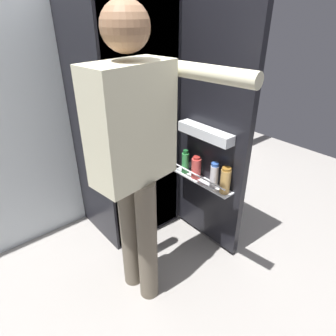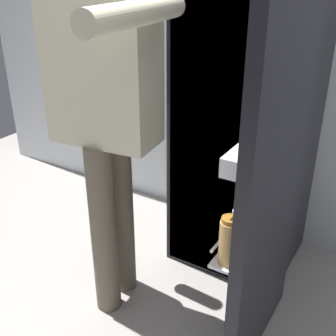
{
  "view_description": "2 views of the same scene",
  "coord_description": "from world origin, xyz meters",
  "views": [
    {
      "loc": [
        -1.13,
        -1.31,
        1.66
      ],
      "look_at": [
        -0.01,
        -0.0,
        0.73
      ],
      "focal_mm": 31.3,
      "sensor_mm": 36.0,
      "label": 1
    },
    {
      "loc": [
        0.73,
        -1.43,
        1.54
      ],
      "look_at": [
        -0.1,
        -0.09,
        0.77
      ],
      "focal_mm": 45.23,
      "sensor_mm": 36.0,
      "label": 2
    }
  ],
  "objects": [
    {
      "name": "person",
      "position": [
        -0.36,
        -0.14,
        1.03
      ],
      "size": [
        0.62,
        0.73,
        1.71
      ],
      "color": "#665B4C",
      "rests_on": "ground_plane"
    },
    {
      "name": "kitchen_wall",
      "position": [
        0.0,
        0.86,
        1.33
      ],
      "size": [
        4.4,
        0.1,
        2.67
      ],
      "primitive_type": "cube",
      "color": "silver",
      "rests_on": "ground_plane"
    },
    {
      "name": "ground_plane",
      "position": [
        0.0,
        0.0,
        0.0
      ],
      "size": [
        5.3,
        5.3,
        0.0
      ],
      "primitive_type": "plane",
      "color": "gray"
    },
    {
      "name": "refrigerator",
      "position": [
        0.03,
        0.47,
        0.9
      ],
      "size": [
        0.68,
        1.18,
        1.79
      ],
      "color": "black",
      "rests_on": "ground_plane"
    }
  ]
}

